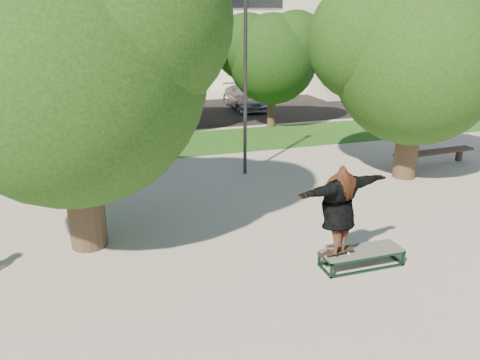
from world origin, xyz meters
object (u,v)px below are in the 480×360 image
object	(u,v)px
tree_right	(415,52)
car_silver_b	(245,97)
car_grey	(135,107)
tree_left	(63,53)
car_dark	(155,101)
bench	(434,153)
lamppost	(245,81)
grind_box	(361,258)

from	to	relation	value
tree_right	car_silver_b	world-z (taller)	tree_right
car_grey	car_silver_b	distance (m)	6.71
tree_left	car_dark	size ratio (longest dim) A/B	1.65
bench	car_grey	xyz separation A→B (m)	(-9.64, 11.04, 0.29)
lamppost	bench	distance (m)	7.51
tree_left	car_silver_b	bearing A→B (deg)	59.48
bench	car_dark	bearing A→B (deg)	120.55
tree_right	car_dark	distance (m)	15.19
tree_right	bench	bearing A→B (deg)	22.22
grind_box	bench	size ratio (longest dim) A/B	0.54
car_silver_b	tree_right	bearing A→B (deg)	-84.79
bench	car_grey	world-z (taller)	car_grey
car_dark	car_silver_b	world-z (taller)	car_dark
tree_left	lamppost	bearing A→B (deg)	36.42
lamppost	tree_right	bearing A→B (deg)	-21.28
car_grey	tree_right	bearing A→B (deg)	-63.81
grind_box	car_grey	xyz separation A→B (m)	(-3.16, 16.73, 0.53)
bench	car_silver_b	size ratio (longest dim) A/B	0.76
lamppost	bench	size ratio (longest dim) A/B	1.82
tree_right	car_grey	xyz separation A→B (m)	(-7.65, 11.85, -3.38)
grind_box	car_grey	distance (m)	17.04
car_grey	car_dark	bearing A→B (deg)	43.87
lamppost	car_silver_b	distance (m)	12.36
tree_left	car_grey	size ratio (longest dim) A/B	1.38
tree_left	grind_box	size ratio (longest dim) A/B	3.95
car_dark	grind_box	bearing A→B (deg)	-88.75
tree_right	car_dark	size ratio (longest dim) A/B	1.51
bench	car_silver_b	world-z (taller)	car_silver_b
tree_left	car_grey	distance (m)	14.55
bench	car_grey	bearing A→B (deg)	127.85
tree_left	car_dark	world-z (taller)	tree_left
bench	grind_box	bearing A→B (deg)	-141.97
lamppost	car_grey	xyz separation A→B (m)	(-2.74, 9.93, -2.43)
lamppost	grind_box	xyz separation A→B (m)	(0.43, -6.80, -2.96)
grind_box	bench	distance (m)	8.63
lamppost	car_silver_b	size ratio (longest dim) A/B	1.38
tree_left	lamppost	size ratio (longest dim) A/B	1.16
tree_right	bench	distance (m)	4.25
car_silver_b	grind_box	bearing A→B (deg)	-100.01
grind_box	car_grey	world-z (taller)	car_grey
grind_box	car_silver_b	distance (m)	18.61
car_dark	car_grey	bearing A→B (deg)	-134.24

